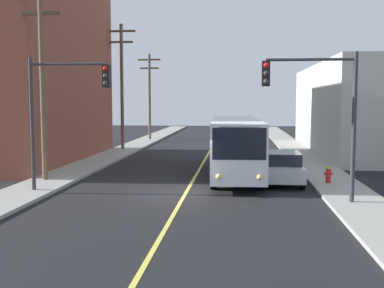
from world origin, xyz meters
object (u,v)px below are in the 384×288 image
Objects in this scene: traffic_signal_left_corner at (64,99)px; city_bus at (235,144)px; utility_pole_far at (149,92)px; traffic_signal_right_corner at (315,99)px; utility_pole_near at (42,73)px; utility_pole_mid at (122,81)px; fire_hydrant at (328,174)px; parked_car_silver at (283,167)px.

city_bus is at bearing 38.02° from traffic_signal_left_corner.
utility_pole_far reaches higher than traffic_signal_right_corner.
traffic_signal_left_corner is (-7.61, -5.95, 2.49)m from city_bus.
utility_pole_far is at bearing 88.94° from utility_pole_near.
utility_pole_far is 29.45m from traffic_signal_left_corner.
utility_pole_far is (0.49, 26.53, -0.48)m from utility_pole_near.
traffic_signal_right_corner is at bearing -17.49° from utility_pole_near.
utility_pole_mid reaches higher than city_bus.
fire_hydrant is (13.98, -26.17, -4.58)m from utility_pole_far.
utility_pole_mid reaches higher than parked_car_silver.
parked_car_silver is 0.42× the size of utility_pole_mid.
fire_hydrant is at bearing 1.43° from utility_pole_near.
parked_car_silver is 2.22m from fire_hydrant.
traffic_signal_right_corner is (12.88, -20.01, -1.61)m from utility_pole_mid.
traffic_signal_right_corner is at bearing -65.98° from city_bus.
utility_pole_mid is at bearing -91.85° from utility_pole_far.
utility_pole_far reaches higher than traffic_signal_left_corner.
traffic_signal_right_corner is at bearing -6.60° from traffic_signal_left_corner.
parked_car_silver reaches higher than fire_hydrant.
traffic_signal_right_corner is (12.54, -30.64, -0.86)m from utility_pole_far.
parked_car_silver is 20.06m from utility_pole_mid.
parked_car_silver is 11.27m from traffic_signal_left_corner.
parked_car_silver is 6.03m from traffic_signal_right_corner.
traffic_signal_left_corner is 10.89m from traffic_signal_right_corner.
utility_pole_mid reaches higher than fire_hydrant.
utility_pole_mid is (-9.67, 12.81, 4.09)m from city_bus.
utility_pole_far is 1.51× the size of traffic_signal_left_corner.
traffic_signal_left_corner is at bearing -165.31° from fire_hydrant.
traffic_signal_right_corner reaches higher than parked_car_silver.
traffic_signal_right_corner is at bearing -67.74° from utility_pole_far.
utility_pole_near reaches higher than traffic_signal_right_corner.
traffic_signal_right_corner is (3.21, -7.20, 2.49)m from city_bus.
traffic_signal_right_corner reaches higher than city_bus.
utility_pole_far is 30.02m from fire_hydrant.
utility_pole_near reaches higher than traffic_signal_left_corner.
traffic_signal_left_corner is (2.21, -2.85, -1.33)m from utility_pole_near.
utility_pole_mid is at bearing 89.47° from utility_pole_near.
utility_pole_near is at bearing -178.57° from fire_hydrant.
fire_hydrant is at bearing -10.69° from parked_car_silver.
city_bus reaches higher than parked_car_silver.
utility_pole_near reaches higher than utility_pole_far.
utility_pole_mid is at bearing 127.05° from city_bus.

